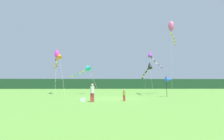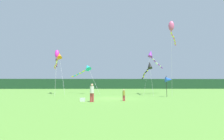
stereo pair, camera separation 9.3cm
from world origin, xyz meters
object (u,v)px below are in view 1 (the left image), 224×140
object	(u,v)px
banner_flag_pole	(169,80)
person_adult	(92,92)
kite_black	(148,68)
kite_cyan	(86,68)
cooler_box	(83,100)
kite_purple	(152,56)
kite_rainbow	(172,28)
person_child	(124,94)
kite_orange	(58,58)
kite_magenta	(57,56)

from	to	relation	value
banner_flag_pole	person_adult	bearing A→B (deg)	-148.73
kite_black	kite_cyan	distance (m)	11.35
cooler_box	kite_purple	distance (m)	16.90
kite_cyan	kite_rainbow	size ratio (longest dim) A/B	0.67
person_child	kite_orange	xyz separation A→B (m)	(-10.52, 11.71, 5.82)
person_child	kite_cyan	xyz separation A→B (m)	(-5.74, 12.99, 4.03)
kite_orange	kite_black	size ratio (longest dim) A/B	1.18
kite_rainbow	kite_orange	bearing A→B (deg)	171.45
person_adult	kite_black	bearing A→B (deg)	51.05
person_adult	kite_purple	bearing A→B (deg)	51.97
kite_black	kite_purple	bearing A→B (deg)	57.14
person_adult	person_child	world-z (taller)	person_adult
kite_black	person_child	bearing A→B (deg)	-118.21
person_child	banner_flag_pole	xyz separation A→B (m)	(6.75, 5.22, 1.68)
banner_flag_pole	kite_purple	world-z (taller)	kite_purple
kite_cyan	banner_flag_pole	bearing A→B (deg)	-31.91
kite_purple	kite_cyan	distance (m)	12.28
person_child	kite_magenta	world-z (taller)	kite_magenta
person_child	kite_cyan	world-z (taller)	kite_cyan
person_child	cooler_box	bearing A→B (deg)	-175.16
person_adult	kite_orange	distance (m)	15.52
kite_black	kite_cyan	size ratio (longest dim) A/B	1.04
person_child	kite_rainbow	size ratio (longest dim) A/B	0.10
kite_magenta	kite_rainbow	bearing A→B (deg)	-8.79
kite_orange	kite_black	distance (m)	15.82
kite_purple	kite_orange	distance (m)	16.76
person_child	kite_rainbow	xyz separation A→B (m)	(8.91, 8.79, 10.34)
kite_magenta	person_child	bearing A→B (deg)	-47.45
person_adult	cooler_box	distance (m)	1.35
person_adult	kite_purple	xyz separation A→B (m)	(9.43, 12.06, 5.76)
kite_purple	kite_orange	size ratio (longest dim) A/B	0.78
person_adult	kite_rainbow	xyz separation A→B (m)	(12.10, 9.62, 10.01)
kite_magenta	kite_cyan	size ratio (longest dim) A/B	1.06
kite_purple	kite_magenta	xyz separation A→B (m)	(-17.11, 0.61, 0.06)
kite_orange	kite_magenta	bearing A→B (deg)	158.99
person_child	kite_rainbow	world-z (taller)	kite_rainbow
kite_purple	person_adult	bearing A→B (deg)	-128.03
banner_flag_pole	kite_cyan	size ratio (longest dim) A/B	0.36
person_child	kite_magenta	bearing A→B (deg)	132.55
kite_purple	kite_cyan	xyz separation A→B (m)	(-11.98, 1.76, -2.05)
kite_purple	kite_orange	world-z (taller)	kite_purple
kite_magenta	kite_cyan	world-z (taller)	kite_magenta
kite_black	kite_rainbow	world-z (taller)	kite_rainbow
banner_flag_pole	kite_purple	distance (m)	7.48
person_child	cooler_box	world-z (taller)	person_child
kite_orange	kite_cyan	xyz separation A→B (m)	(4.77, 1.29, -1.79)
person_child	kite_purple	size ratio (longest dim) A/B	0.15
kite_orange	kite_magenta	distance (m)	0.50
banner_flag_pole	kite_magenta	size ratio (longest dim) A/B	0.34
person_adult	kite_cyan	size ratio (longest dim) A/B	0.22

